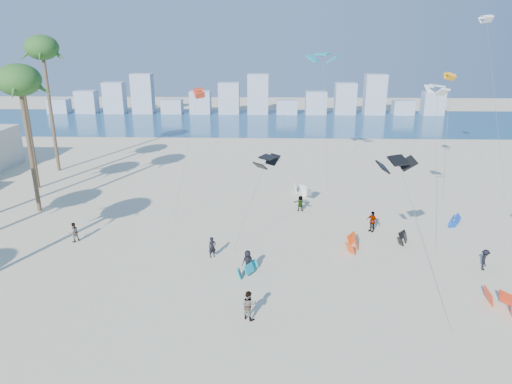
{
  "coord_description": "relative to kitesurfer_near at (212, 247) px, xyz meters",
  "views": [
    {
      "loc": [
        4.04,
        -18.16,
        16.08
      ],
      "look_at": [
        3.0,
        16.0,
        4.5
      ],
      "focal_mm": 32.49,
      "sensor_mm": 36.0,
      "label": 1
    }
  ],
  "objects": [
    {
      "name": "ocean",
      "position": [
        0.26,
        58.32,
        -0.81
      ],
      "size": [
        220.0,
        220.0,
        0.0
      ],
      "primitive_type": "plane",
      "color": "navy",
      "rests_on": "ground"
    },
    {
      "name": "kitesurfer_near",
      "position": [
        0.0,
        0.0,
        0.0
      ],
      "size": [
        0.71,
        0.63,
        1.63
      ],
      "primitive_type": "imported",
      "rotation": [
        0.0,
        0.0,
        0.5
      ],
      "color": "black",
      "rests_on": "ground"
    },
    {
      "name": "kitesurfer_mid",
      "position": [
        3.1,
        -8.01,
        0.1
      ],
      "size": [
        1.13,
        1.08,
        1.83
      ],
      "primitive_type": "imported",
      "rotation": [
        0.0,
        0.0,
        2.52
      ],
      "color": "gray",
      "rests_on": "ground"
    },
    {
      "name": "kitesurfers_far",
      "position": [
        8.57,
        3.26,
        0.01
      ],
      "size": [
        40.68,
        13.14,
        1.84
      ],
      "color": "black",
      "rests_on": "ground"
    },
    {
      "name": "grounded_kites",
      "position": [
        13.49,
        2.38,
        -0.38
      ],
      "size": [
        19.77,
        25.0,
        1.02
      ],
      "color": "#0D98A7",
      "rests_on": "ground"
    },
    {
      "name": "flying_kites",
      "position": [
        14.47,
        8.91,
        10.35
      ],
      "size": [
        35.56,
        30.72,
        18.5
      ],
      "color": "black",
      "rests_on": "ground"
    },
    {
      "name": "distant_skyline",
      "position": [
        -0.93,
        68.32,
        2.27
      ],
      "size": [
        85.0,
        3.0,
        8.4
      ],
      "color": "#9EADBF",
      "rests_on": "ground"
    }
  ]
}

